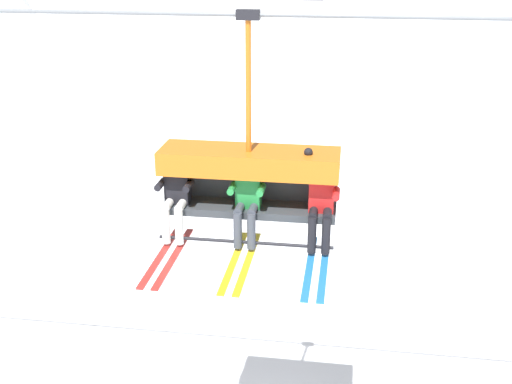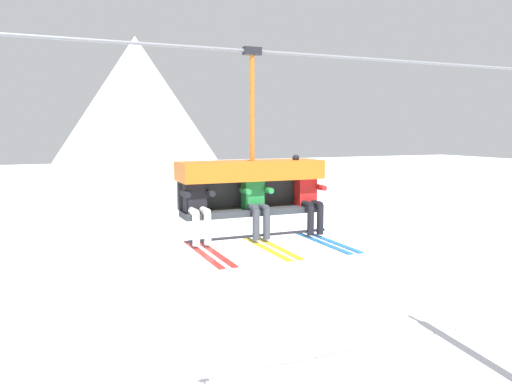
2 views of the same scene
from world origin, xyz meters
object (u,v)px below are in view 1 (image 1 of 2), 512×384
at_px(skier_black, 175,194).
at_px(skier_red, 321,201).
at_px(skier_green, 247,198).
at_px(chairlift_chair, 250,170).

relative_size(skier_black, skier_red, 1.00).
bearing_deg(skier_black, skier_green, 0.00).
bearing_deg(skier_green, skier_black, 180.00).
bearing_deg(skier_black, skier_red, 0.21).
relative_size(chairlift_chair, skier_black, 1.71).
relative_size(skier_black, skier_green, 1.00).
height_order(chairlift_chair, skier_red, chairlift_chair).
bearing_deg(skier_red, skier_green, -179.59).
distance_m(chairlift_chair, skier_green, 0.37).
bearing_deg(skier_black, chairlift_chair, 13.11).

